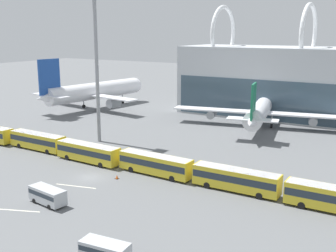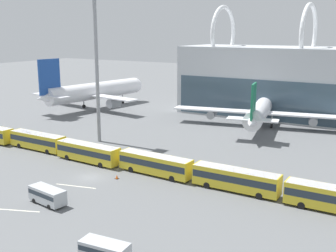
% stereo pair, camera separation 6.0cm
% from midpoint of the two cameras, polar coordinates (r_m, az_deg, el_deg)
% --- Properties ---
extents(ground_plane, '(440.00, 440.00, 0.00)m').
position_cam_midpoint_polar(ground_plane, '(70.35, -10.56, -6.85)').
color(ground_plane, slate).
extents(airliner_at_gate_near, '(36.43, 40.23, 15.89)m').
position_cam_midpoint_polar(airliner_at_gate_near, '(129.48, -10.25, 4.64)').
color(airliner_at_gate_near, white).
rests_on(airliner_at_gate_near, ground_plane).
extents(airliner_at_gate_far, '(43.92, 40.54, 12.56)m').
position_cam_midpoint_polar(airliner_at_gate_far, '(106.40, 12.48, 2.21)').
color(airliner_at_gate_far, white).
rests_on(airliner_at_gate_far, ground_plane).
extents(shuttle_bus_1, '(13.30, 3.00, 3.38)m').
position_cam_midpoint_polar(shuttle_bus_1, '(88.14, -17.28, -1.84)').
color(shuttle_bus_1, gold).
rests_on(shuttle_bus_1, ground_plane).
extents(shuttle_bus_2, '(13.34, 3.22, 3.38)m').
position_cam_midpoint_polar(shuttle_bus_2, '(77.69, -10.80, -3.43)').
color(shuttle_bus_2, gold).
rests_on(shuttle_bus_2, ground_plane).
extents(shuttle_bus_3, '(13.35, 3.31, 3.38)m').
position_cam_midpoint_polar(shuttle_bus_3, '(69.78, -1.75, -5.08)').
color(shuttle_bus_3, gold).
rests_on(shuttle_bus_3, ground_plane).
extents(shuttle_bus_4, '(13.25, 2.84, 3.38)m').
position_cam_midpoint_polar(shuttle_bus_4, '(63.69, 9.15, -7.02)').
color(shuttle_bus_4, gold).
rests_on(shuttle_bus_4, ground_plane).
extents(service_van_foreground, '(6.10, 2.91, 2.33)m').
position_cam_midpoint_polar(service_van_foreground, '(60.92, -16.03, -8.92)').
color(service_van_foreground, '#B2B7BC').
rests_on(service_van_foreground, ground_plane).
extents(service_van_crossing, '(5.45, 2.63, 2.18)m').
position_cam_midpoint_polar(service_van_crossing, '(45.75, -8.57, -16.28)').
color(service_van_crossing, '#B2B7BC').
rests_on(service_van_crossing, ground_plane).
extents(floodlight_mast, '(2.57, 2.57, 30.24)m').
position_cam_midpoint_polar(floodlight_mast, '(89.39, -9.69, 9.06)').
color(floodlight_mast, gray).
rests_on(floodlight_mast, ground_plane).
extents(lane_stripe_1, '(6.69, 1.92, 0.01)m').
position_cam_midpoint_polar(lane_stripe_1, '(66.96, -12.39, -7.96)').
color(lane_stripe_1, silver).
rests_on(lane_stripe_1, ground_plane).
extents(lane_stripe_2, '(10.89, 0.40, 0.01)m').
position_cam_midpoint_polar(lane_stripe_2, '(69.88, 8.87, -6.92)').
color(lane_stripe_2, silver).
rests_on(lane_stripe_2, ground_plane).
extents(lane_stripe_3, '(6.48, 2.59, 0.01)m').
position_cam_midpoint_polar(lane_stripe_3, '(73.38, -5.99, -5.86)').
color(lane_stripe_3, silver).
rests_on(lane_stripe_3, ground_plane).
extents(lane_stripe_5, '(10.45, 4.34, 0.01)m').
position_cam_midpoint_polar(lane_stripe_5, '(61.76, -21.71, -10.43)').
color(lane_stripe_5, silver).
rests_on(lane_stripe_5, ground_plane).
extents(traffic_cone_1, '(0.61, 0.61, 0.66)m').
position_cam_midpoint_polar(traffic_cone_1, '(68.94, -6.96, -6.86)').
color(traffic_cone_1, black).
rests_on(traffic_cone_1, ground_plane).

